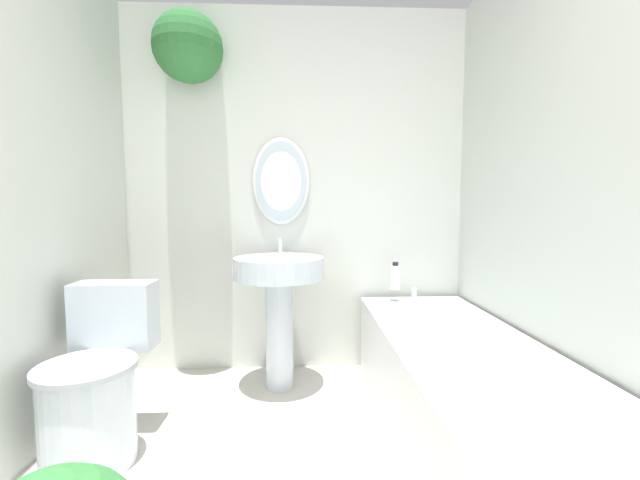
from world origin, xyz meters
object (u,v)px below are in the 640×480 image
pedestal_sink (279,290)px  shampoo_bottle (395,277)px  toilet (95,388)px  bathtub (457,386)px

pedestal_sink → shampoo_bottle: (0.74, 0.14, 0.05)m
toilet → bathtub: bearing=1.7°
toilet → pedestal_sink: (0.76, 0.63, 0.30)m
shampoo_bottle → bathtub: bearing=-79.8°
toilet → shampoo_bottle: bearing=27.2°
toilet → shampoo_bottle: shampoo_bottle is taller
toilet → shampoo_bottle: (1.50, 0.77, 0.35)m
shampoo_bottle → toilet: bearing=-152.8°
pedestal_sink → bathtub: pedestal_sink is taller
bathtub → shampoo_bottle: size_ratio=9.64×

